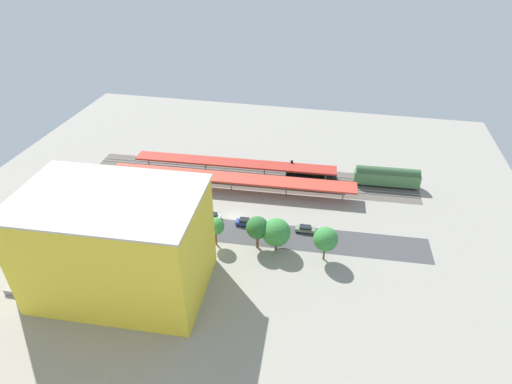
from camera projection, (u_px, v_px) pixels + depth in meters
name	position (u px, v px, depth m)	size (l,w,h in m)	color
ground_plane	(234.00, 217.00, 106.60)	(149.50, 149.50, 0.00)	gray
rail_bed	(251.00, 177.00, 123.04)	(93.44, 13.87, 0.01)	#5B544C
street_asphalt	(228.00, 231.00, 102.04)	(93.44, 9.00, 0.01)	#424244
track_rails	(251.00, 176.00, 122.94)	(93.35, 11.56, 0.12)	#9E9EA8
platform_canopy_near	(231.00, 178.00, 115.13)	(67.13, 8.37, 4.13)	#C63D2D
platform_canopy_far	(234.00, 163.00, 121.33)	(57.68, 7.31, 4.49)	#A82D23
locomotive	(311.00, 172.00, 121.56)	(14.58, 3.43, 5.14)	black
passenger_coach	(387.00, 176.00, 117.36)	(17.78, 3.58, 5.77)	black
parked_car_0	(305.00, 229.00, 101.47)	(4.74, 1.87, 1.57)	black
parked_car_1	(275.00, 225.00, 102.59)	(4.66, 1.73, 1.86)	black
parked_car_2	(244.00, 222.00, 103.68)	(4.19, 2.12, 1.72)	black
parked_car_3	(212.00, 216.00, 105.66)	(4.23, 1.79, 1.71)	black
parked_car_4	(183.00, 213.00, 106.86)	(4.43, 1.91, 1.66)	black
parked_car_5	(156.00, 211.00, 107.69)	(4.31, 1.88, 1.64)	black
parked_car_6	(124.00, 207.00, 109.21)	(4.79, 1.95, 1.56)	black
parked_car_7	(99.00, 204.00, 110.18)	(4.24, 1.94, 1.69)	black
construction_building	(117.00, 245.00, 81.19)	(32.81, 20.70, 21.42)	yellow
construction_roof_slab	(106.00, 197.00, 75.24)	(33.41, 21.30, 0.40)	#B7B2A8
box_truck_0	(146.00, 231.00, 99.41)	(8.64, 2.52, 3.25)	black
box_truck_1	(116.00, 229.00, 100.17)	(9.45, 3.14, 3.14)	black
street_tree_0	(148.00, 215.00, 98.00)	(5.00, 5.00, 8.07)	brown
street_tree_1	(326.00, 239.00, 90.67)	(5.31, 5.31, 8.29)	brown
street_tree_2	(257.00, 228.00, 93.98)	(5.10, 5.10, 8.19)	brown
street_tree_3	(215.00, 226.00, 95.01)	(4.04, 4.04, 7.30)	brown
street_tree_4	(189.00, 220.00, 97.38)	(4.76, 4.76, 7.37)	brown
street_tree_5	(276.00, 232.00, 93.89)	(6.34, 6.34, 7.99)	brown
traffic_light	(173.00, 199.00, 106.11)	(0.50, 0.36, 6.09)	#333333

